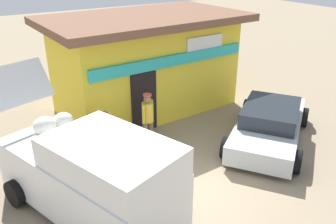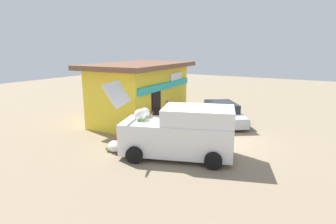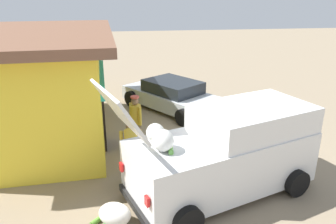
{
  "view_description": "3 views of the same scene",
  "coord_description": "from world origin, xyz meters",
  "px_view_note": "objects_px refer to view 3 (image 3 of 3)",
  "views": [
    {
      "loc": [
        -4.37,
        -5.99,
        5.42
      ],
      "look_at": [
        0.61,
        2.26,
        1.02
      ],
      "focal_mm": 37.96,
      "sensor_mm": 36.0,
      "label": 1
    },
    {
      "loc": [
        -11.74,
        -4.57,
        4.28
      ],
      "look_at": [
        -0.28,
        2.22,
        1.17
      ],
      "focal_mm": 29.51,
      "sensor_mm": 36.0,
      "label": 2
    },
    {
      "loc": [
        -9.17,
        2.64,
        4.61
      ],
      "look_at": [
        0.8,
        1.29,
        0.84
      ],
      "focal_mm": 35.34,
      "sensor_mm": 36.0,
      "label": 3
    }
  ],
  "objects_px": {
    "storefront_bar": "(49,85)",
    "unloaded_banana_pile": "(114,215)",
    "delivery_van": "(227,151)",
    "paint_bucket": "(130,100)",
    "parked_sedan": "(173,96)",
    "vendor_standing": "(136,119)",
    "customer_bending": "(132,147)"
  },
  "relations": [
    {
      "from": "vendor_standing",
      "to": "paint_bucket",
      "type": "xyz_separation_m",
      "value": [
        4.15,
        0.06,
        -0.77
      ]
    },
    {
      "from": "delivery_van",
      "to": "paint_bucket",
      "type": "height_order",
      "value": "delivery_van"
    },
    {
      "from": "customer_bending",
      "to": "paint_bucket",
      "type": "relative_size",
      "value": 3.43
    },
    {
      "from": "parked_sedan",
      "to": "unloaded_banana_pile",
      "type": "distance_m",
      "value": 7.12
    },
    {
      "from": "storefront_bar",
      "to": "paint_bucket",
      "type": "distance_m",
      "value": 4.12
    },
    {
      "from": "parked_sedan",
      "to": "paint_bucket",
      "type": "relative_size",
      "value": 11.41
    },
    {
      "from": "delivery_van",
      "to": "customer_bending",
      "type": "distance_m",
      "value": 2.38
    },
    {
      "from": "delivery_van",
      "to": "unloaded_banana_pile",
      "type": "xyz_separation_m",
      "value": [
        -0.94,
        2.65,
        -0.8
      ]
    },
    {
      "from": "customer_bending",
      "to": "unloaded_banana_pile",
      "type": "xyz_separation_m",
      "value": [
        -1.81,
        0.44,
        -0.63
      ]
    },
    {
      "from": "storefront_bar",
      "to": "customer_bending",
      "type": "height_order",
      "value": "storefront_bar"
    },
    {
      "from": "parked_sedan",
      "to": "vendor_standing",
      "type": "bearing_deg",
      "value": 154.17
    },
    {
      "from": "customer_bending",
      "to": "storefront_bar",
      "type": "bearing_deg",
      "value": 40.21
    },
    {
      "from": "storefront_bar",
      "to": "parked_sedan",
      "type": "bearing_deg",
      "value": -65.0
    },
    {
      "from": "storefront_bar",
      "to": "unloaded_banana_pile",
      "type": "height_order",
      "value": "storefront_bar"
    },
    {
      "from": "vendor_standing",
      "to": "unloaded_banana_pile",
      "type": "distance_m",
      "value": 3.53
    },
    {
      "from": "vendor_standing",
      "to": "customer_bending",
      "type": "xyz_separation_m",
      "value": [
        -1.59,
        0.17,
        -0.12
      ]
    },
    {
      "from": "delivery_van",
      "to": "unloaded_banana_pile",
      "type": "distance_m",
      "value": 2.92
    },
    {
      "from": "parked_sedan",
      "to": "vendor_standing",
      "type": "distance_m",
      "value": 3.75
    },
    {
      "from": "customer_bending",
      "to": "parked_sedan",
      "type": "bearing_deg",
      "value": -19.97
    },
    {
      "from": "storefront_bar",
      "to": "vendor_standing",
      "type": "relative_size",
      "value": 4.24
    },
    {
      "from": "unloaded_banana_pile",
      "to": "paint_bucket",
      "type": "height_order",
      "value": "unloaded_banana_pile"
    },
    {
      "from": "customer_bending",
      "to": "paint_bucket",
      "type": "distance_m",
      "value": 5.77
    },
    {
      "from": "storefront_bar",
      "to": "paint_bucket",
      "type": "height_order",
      "value": "storefront_bar"
    },
    {
      "from": "delivery_van",
      "to": "paint_bucket",
      "type": "bearing_deg",
      "value": 17.68
    },
    {
      "from": "paint_bucket",
      "to": "parked_sedan",
      "type": "bearing_deg",
      "value": -115.24
    },
    {
      "from": "customer_bending",
      "to": "unloaded_banana_pile",
      "type": "relative_size",
      "value": 1.43
    },
    {
      "from": "vendor_standing",
      "to": "parked_sedan",
      "type": "bearing_deg",
      "value": -25.83
    },
    {
      "from": "unloaded_banana_pile",
      "to": "customer_bending",
      "type": "bearing_deg",
      "value": -13.49
    },
    {
      "from": "delivery_van",
      "to": "unloaded_banana_pile",
      "type": "bearing_deg",
      "value": 109.61
    },
    {
      "from": "parked_sedan",
      "to": "unloaded_banana_pile",
      "type": "xyz_separation_m",
      "value": [
        -6.75,
        2.23,
        -0.35
      ]
    },
    {
      "from": "delivery_van",
      "to": "parked_sedan",
      "type": "height_order",
      "value": "delivery_van"
    },
    {
      "from": "delivery_van",
      "to": "vendor_standing",
      "type": "bearing_deg",
      "value": 39.7
    }
  ]
}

